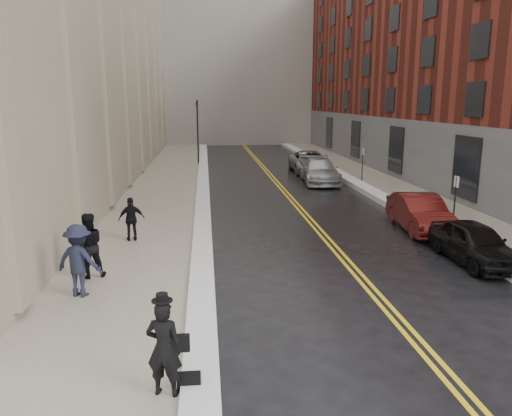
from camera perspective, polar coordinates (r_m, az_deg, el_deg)
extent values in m
plane|color=black|center=(12.04, 4.57, -13.24)|extent=(160.00, 160.00, 0.00)
cube|color=gray|center=(27.28, -10.91, 1.23)|extent=(4.00, 64.00, 0.15)
cube|color=gray|center=(29.32, 16.39, 1.71)|extent=(3.00, 64.00, 0.15)
cube|color=gold|center=(27.54, 3.50, 1.38)|extent=(0.12, 64.00, 0.01)
cube|color=gold|center=(27.58, 4.00, 1.39)|extent=(0.12, 64.00, 0.01)
cube|color=white|center=(27.16, -6.08, 1.45)|extent=(0.70, 60.80, 0.26)
cube|color=white|center=(28.66, 12.97, 1.82)|extent=(0.85, 60.80, 0.30)
cube|color=maroon|center=(39.13, 25.31, 16.72)|extent=(14.00, 50.00, 18.00)
cylinder|color=black|center=(40.77, -6.68, 8.52)|extent=(0.12, 0.12, 5.20)
imported|color=black|center=(40.70, -6.75, 11.33)|extent=(0.18, 0.15, 0.90)
cylinder|color=black|center=(21.55, 21.75, 0.45)|extent=(0.06, 0.06, 2.20)
cube|color=white|center=(21.40, 21.94, 2.81)|extent=(0.02, 0.35, 0.45)
cylinder|color=black|center=(32.51, 12.06, 4.76)|extent=(0.06, 0.06, 2.20)
cube|color=white|center=(32.41, 12.13, 6.33)|extent=(0.02, 0.35, 0.45)
imported|color=black|center=(17.60, 23.66, -3.66)|extent=(1.66, 3.96, 1.34)
imported|color=#4C0F0D|center=(21.10, 18.24, -0.55)|extent=(1.86, 4.54, 1.46)
imported|color=#A1A3A9|center=(32.06, 7.30, 4.23)|extent=(2.56, 5.45, 1.54)
imported|color=gray|center=(36.78, 6.17, 5.28)|extent=(2.71, 5.62, 1.54)
imported|color=black|center=(9.00, -10.46, -15.49)|extent=(0.72, 0.56, 1.73)
imported|color=black|center=(15.11, -18.65, -4.08)|extent=(1.11, 0.99, 1.89)
imported|color=#1B1E31|center=(13.77, -19.59, -5.66)|extent=(1.41, 1.08, 1.92)
imported|color=black|center=(18.66, -14.04, -1.23)|extent=(1.00, 0.60, 1.60)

